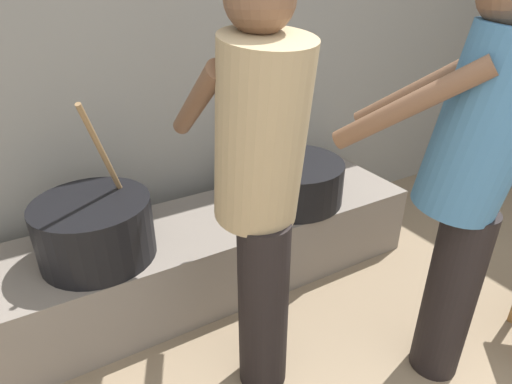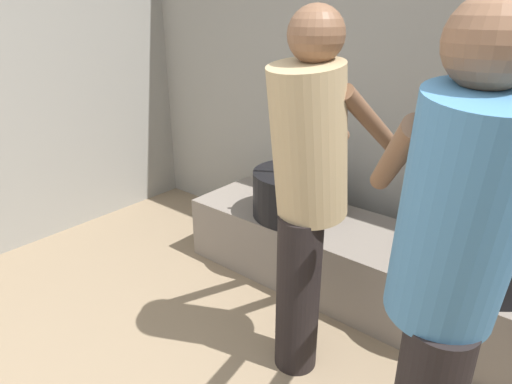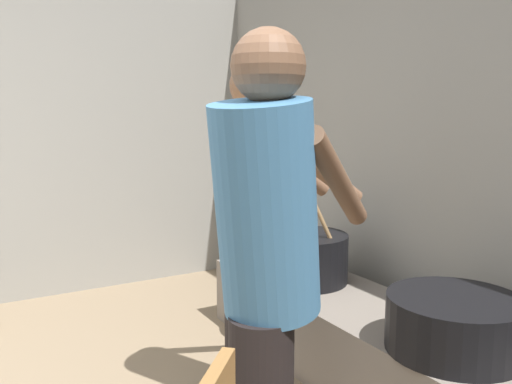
{
  "view_description": "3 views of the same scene",
  "coord_description": "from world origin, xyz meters",
  "px_view_note": "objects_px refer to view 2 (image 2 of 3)",
  "views": [
    {
      "loc": [
        -0.98,
        0.2,
        1.57
      ],
      "look_at": [
        -0.21,
        1.53,
        0.78
      ],
      "focal_mm": 29.94,
      "sensor_mm": 36.0,
      "label": 1
    },
    {
      "loc": [
        0.61,
        -0.11,
        1.59
      ],
      "look_at": [
        -0.65,
        1.41,
        0.77
      ],
      "focal_mm": 30.93,
      "sensor_mm": 36.0,
      "label": 2
    },
    {
      "loc": [
        1.7,
        0.2,
        1.4
      ],
      "look_at": [
        -0.15,
        1.26,
        1.07
      ],
      "focal_mm": 37.45,
      "sensor_mm": 36.0,
      "label": 3
    }
  ],
  "objects_px": {
    "cooking_pot_secondary": "(482,254)",
    "cook_in_blue_shirt": "(449,273)",
    "cooking_pot_main": "(294,193)",
    "cook_in_tan_shirt": "(308,183)"
  },
  "relations": [
    {
      "from": "cooking_pot_secondary",
      "to": "cook_in_blue_shirt",
      "type": "xyz_separation_m",
      "value": [
        0.08,
        -0.96,
        0.41
      ]
    },
    {
      "from": "cooking_pot_main",
      "to": "cooking_pot_secondary",
      "type": "distance_m",
      "value": 1.07
    },
    {
      "from": "cooking_pot_main",
      "to": "cook_in_blue_shirt",
      "type": "height_order",
      "value": "cook_in_blue_shirt"
    },
    {
      "from": "cooking_pot_secondary",
      "to": "cook_in_blue_shirt",
      "type": "bearing_deg",
      "value": -85.0
    },
    {
      "from": "cook_in_blue_shirt",
      "to": "cooking_pot_secondary",
      "type": "bearing_deg",
      "value": 95.0
    },
    {
      "from": "cooking_pot_main",
      "to": "cook_in_blue_shirt",
      "type": "relative_size",
      "value": 0.45
    },
    {
      "from": "cook_in_blue_shirt",
      "to": "cook_in_tan_shirt",
      "type": "xyz_separation_m",
      "value": [
        -0.67,
        0.34,
        -0.01
      ]
    },
    {
      "from": "cooking_pot_secondary",
      "to": "cook_in_tan_shirt",
      "type": "relative_size",
      "value": 0.35
    },
    {
      "from": "cooking_pot_main",
      "to": "cooking_pot_secondary",
      "type": "bearing_deg",
      "value": 0.41
    },
    {
      "from": "cook_in_blue_shirt",
      "to": "cook_in_tan_shirt",
      "type": "bearing_deg",
      "value": 153.42
    }
  ]
}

